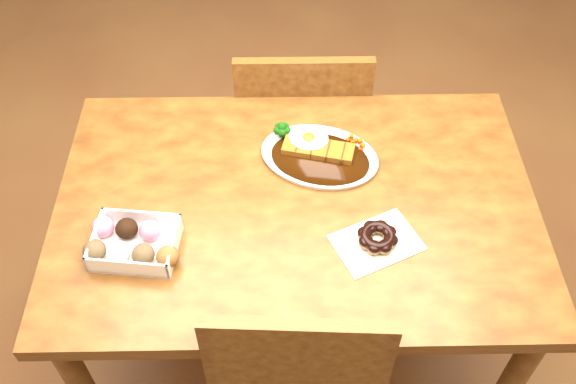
{
  "coord_description": "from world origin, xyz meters",
  "views": [
    {
      "loc": [
        -0.04,
        -1.03,
        1.97
      ],
      "look_at": [
        -0.02,
        -0.02,
        0.81
      ],
      "focal_mm": 40.0,
      "sensor_mm": 36.0,
      "label": 1
    }
  ],
  "objects_px": {
    "table": "(296,226)",
    "chair_far": "(301,131)",
    "katsu_curry_plate": "(318,153)",
    "pon_de_ring": "(377,238)",
    "donut_box": "(133,243)"
  },
  "relations": [
    {
      "from": "table",
      "to": "pon_de_ring",
      "type": "height_order",
      "value": "pon_de_ring"
    },
    {
      "from": "donut_box",
      "to": "pon_de_ring",
      "type": "xyz_separation_m",
      "value": [
        0.57,
        0.01,
        -0.01
      ]
    },
    {
      "from": "table",
      "to": "chair_far",
      "type": "relative_size",
      "value": 1.38
    },
    {
      "from": "chair_far",
      "to": "donut_box",
      "type": "distance_m",
      "value": 0.85
    },
    {
      "from": "chair_far",
      "to": "katsu_curry_plate",
      "type": "distance_m",
      "value": 0.48
    },
    {
      "from": "table",
      "to": "chair_far",
      "type": "height_order",
      "value": "chair_far"
    },
    {
      "from": "katsu_curry_plate",
      "to": "pon_de_ring",
      "type": "xyz_separation_m",
      "value": [
        0.13,
        -0.28,
        0.0
      ]
    },
    {
      "from": "table",
      "to": "katsu_curry_plate",
      "type": "distance_m",
      "value": 0.2
    },
    {
      "from": "katsu_curry_plate",
      "to": "donut_box",
      "type": "distance_m",
      "value": 0.53
    },
    {
      "from": "katsu_curry_plate",
      "to": "pon_de_ring",
      "type": "distance_m",
      "value": 0.31
    },
    {
      "from": "chair_far",
      "to": "pon_de_ring",
      "type": "height_order",
      "value": "chair_far"
    },
    {
      "from": "chair_far",
      "to": "katsu_curry_plate",
      "type": "height_order",
      "value": "chair_far"
    },
    {
      "from": "table",
      "to": "chair_far",
      "type": "bearing_deg",
      "value": 86.66
    },
    {
      "from": "chair_far",
      "to": "katsu_curry_plate",
      "type": "bearing_deg",
      "value": 94.55
    },
    {
      "from": "chair_far",
      "to": "donut_box",
      "type": "relative_size",
      "value": 3.9
    }
  ]
}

